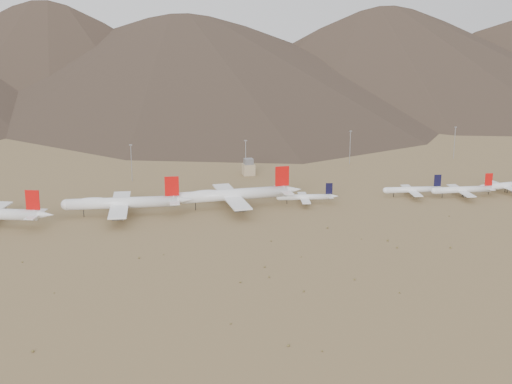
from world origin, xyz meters
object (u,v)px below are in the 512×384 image
object	(u,v)px
widebody_centre	(123,203)
control_tower	(249,168)
widebody_east	(234,194)
narrowbody_a	(307,197)
narrowbody_b	(414,190)

from	to	relation	value
widebody_centre	control_tower	bearing A→B (deg)	47.56
widebody_east	control_tower	distance (m)	84.88
narrowbody_a	narrowbody_b	bearing A→B (deg)	10.26
control_tower	narrowbody_a	bearing A→B (deg)	-79.16
widebody_east	narrowbody_b	bearing A→B (deg)	-2.36
narrowbody_a	widebody_east	bearing A→B (deg)	-172.12
narrowbody_b	widebody_east	bearing A→B (deg)	-173.15
widebody_centre	narrowbody_b	size ratio (longest dim) A/B	1.79
widebody_east	control_tower	world-z (taller)	widebody_east
narrowbody_a	control_tower	distance (m)	83.94
widebody_east	narrowbody_b	xyz separation A→B (m)	(115.97, -4.05, -3.62)
widebody_centre	control_tower	world-z (taller)	widebody_centre
widebody_east	control_tower	bearing A→B (deg)	69.64
narrowbody_a	narrowbody_b	xyz separation A→B (m)	(71.16, -1.34, 0.37)
widebody_centre	widebody_east	size ratio (longest dim) A/B	0.94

